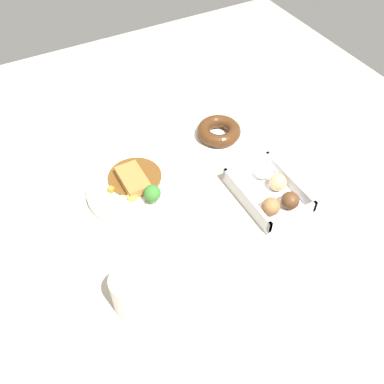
# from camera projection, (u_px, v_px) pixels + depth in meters

# --- Properties ---
(ground_plane) EXTENTS (1.60, 1.60, 0.00)m
(ground_plane) POSITION_uv_depth(u_px,v_px,m) (185.00, 192.00, 1.06)
(ground_plane) COLOR #B2A893
(curry_plate) EXTENTS (0.24, 0.24, 0.07)m
(curry_plate) POSITION_uv_depth(u_px,v_px,m) (136.00, 188.00, 1.05)
(curry_plate) COLOR white
(curry_plate) RESTS_ON ground_plane
(donut_box) EXTENTS (0.20, 0.13, 0.05)m
(donut_box) POSITION_uv_depth(u_px,v_px,m) (271.00, 192.00, 1.03)
(donut_box) COLOR white
(donut_box) RESTS_ON ground_plane
(chocolate_ring_donut) EXTENTS (0.13, 0.13, 0.04)m
(chocolate_ring_donut) POSITION_uv_depth(u_px,v_px,m) (219.00, 131.00, 1.19)
(chocolate_ring_donut) COLOR white
(chocolate_ring_donut) RESTS_ON ground_plane
(coffee_mug) EXTENTS (0.07, 0.07, 0.09)m
(coffee_mug) POSITION_uv_depth(u_px,v_px,m) (130.00, 292.00, 0.83)
(coffee_mug) COLOR silver
(coffee_mug) RESTS_ON ground_plane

